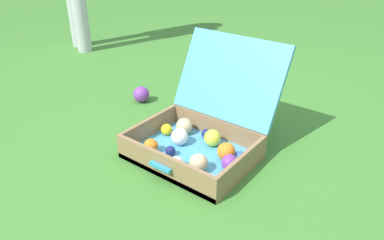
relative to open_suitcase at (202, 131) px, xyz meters
The scene contains 3 objects.
ground_plane 0.14m from the open_suitcase, 116.95° to the right, with size 16.00×16.00×0.00m, color #3D7A2D.
open_suitcase is the anchor object (origin of this frame).
stray_ball_on_grass 0.66m from the open_suitcase, 160.44° to the left, with size 0.10×0.10×0.10m, color purple.
Camera 1 is at (0.89, -1.11, 0.95)m, focal length 33.92 mm.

